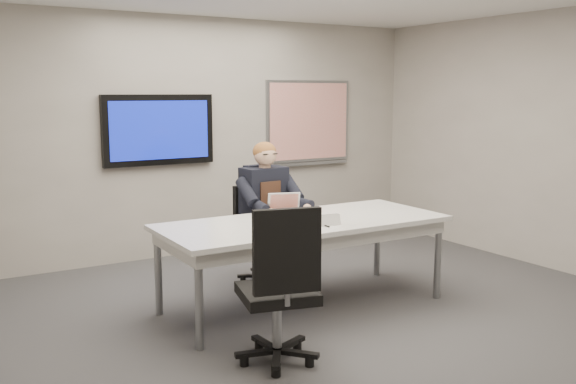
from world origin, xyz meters
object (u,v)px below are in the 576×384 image
office_chair_far (260,252)px  laptop (288,211)px  office_chair_near (279,316)px  seated_person (273,230)px  conference_table (304,230)px

office_chair_far → laptop: laptop is taller
office_chair_far → laptop: 0.86m
office_chair_far → office_chair_near: size_ratio=0.85×
office_chair_near → seated_person: seated_person is taller
office_chair_far → seated_person: 0.37m
office_chair_far → laptop: size_ratio=2.71×
conference_table → laptop: bearing=96.8°
conference_table → office_chair_near: bearing=-129.8°
laptop → office_chair_near: bearing=-105.6°
office_chair_far → office_chair_near: office_chair_near is taller
seated_person → office_chair_far: bearing=88.1°
office_chair_near → seated_person: size_ratio=0.81×
office_chair_near → laptop: size_ratio=3.19×
office_chair_far → seated_person: size_ratio=0.69×
office_chair_near → seated_person: bearing=-104.5°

